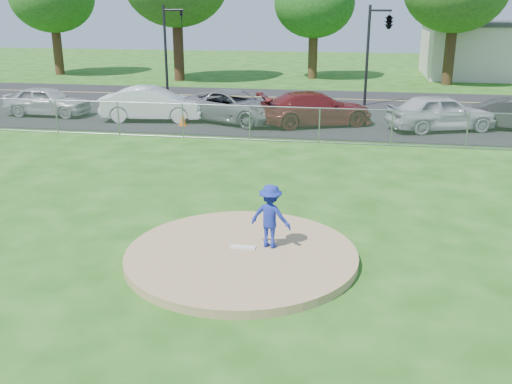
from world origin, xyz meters
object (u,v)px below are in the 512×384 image
parked_car_silver (47,101)px  traffic_signal_left (169,44)px  parked_car_white (153,104)px  parked_car_gray (233,106)px  pitcher (270,216)px  parked_car_darkred (316,109)px  traffic_signal_center (387,23)px  traffic_cone (183,119)px  parked_car_pearl (441,112)px

parked_car_silver → traffic_signal_left: bearing=-36.8°
parked_car_white → parked_car_gray: bearing=-93.1°
pitcher → parked_car_white: 17.19m
parked_car_white → pitcher: bearing=-159.0°
parked_car_gray → parked_car_darkred: bearing=-68.8°
pitcher → parked_car_gray: 15.96m
parked_car_gray → parked_car_darkred: (4.14, -0.10, 0.03)m
parked_car_silver → parked_car_gray: 10.03m
parked_car_darkred → traffic_signal_center: bearing=-51.1°
traffic_signal_left → traffic_cone: bearing=-68.3°
traffic_signal_left → parked_car_pearl: 16.71m
traffic_signal_center → parked_car_pearl: bearing=-69.3°
parked_car_silver → parked_car_gray: (10.03, -0.02, 0.02)m
parked_car_silver → parked_car_white: size_ratio=0.88×
traffic_signal_left → parked_car_gray: 8.49m
traffic_signal_left → parked_car_white: 7.07m
pitcher → parked_car_white: pitcher is taller
parked_car_silver → parked_car_pearl: parked_car_pearl is taller
parked_car_gray → parked_car_darkred: 4.14m
parked_car_gray → parked_car_pearl: parked_car_pearl is taller
parked_car_silver → parked_car_gray: parked_car_gray is taller
parked_car_darkred → parked_car_pearl: bearing=-114.8°
traffic_cone → parked_car_white: (-1.86, 1.01, 0.51)m
traffic_signal_left → parked_car_darkred: size_ratio=1.01×
pitcher → parked_car_gray: bearing=-61.0°
traffic_signal_left → parked_car_silver: bearing=-128.0°
parked_car_pearl → pitcher: bearing=139.2°
parked_car_darkred → parked_car_pearl: (5.85, -0.20, 0.04)m
traffic_signal_left → traffic_cone: traffic_signal_left is taller
traffic_signal_center → traffic_cone: 13.03m
pitcher → traffic_signal_center: bearing=-85.0°
pitcher → parked_car_silver: (-14.20, 15.42, -0.19)m
parked_car_white → parked_car_pearl: bearing=-97.6°
traffic_cone → parked_car_silver: bearing=170.2°
pitcher → parked_car_pearl: bearing=-97.2°
parked_car_silver → parked_car_pearl: 20.01m
traffic_cone → pitcher: bearing=-65.6°
traffic_signal_center → parked_car_darkred: (-3.39, -6.29, -3.79)m
traffic_cone → parked_car_gray: bearing=31.1°
parked_car_gray → traffic_signal_left: bearing=62.7°
traffic_signal_center → pitcher: 22.15m
traffic_signal_left → parked_car_pearl: traffic_signal_left is taller
parked_car_silver → traffic_signal_center: bearing=-69.5°
pitcher → parked_car_darkred: size_ratio=0.27×
traffic_signal_left → pitcher: bearing=-66.5°
parked_car_gray → parked_car_darkred: parked_car_darkred is taller
parked_car_silver → parked_car_darkred: bearing=-89.3°
parked_car_silver → parked_car_white: bearing=-92.1°
pitcher → traffic_cone: bearing=-51.8°
traffic_signal_center → traffic_cone: bearing=-142.3°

